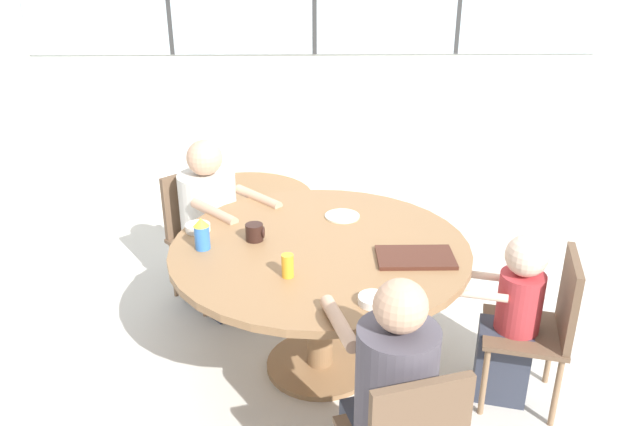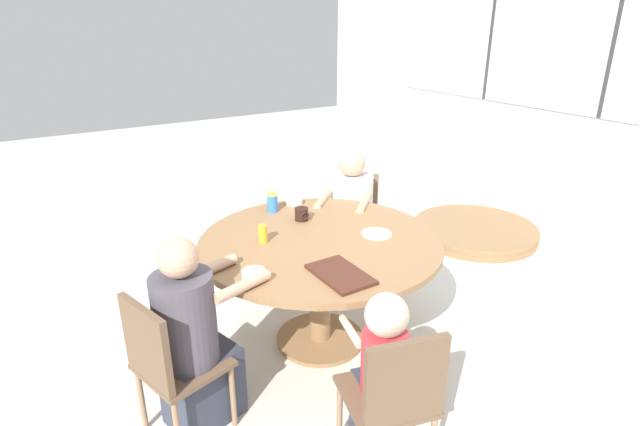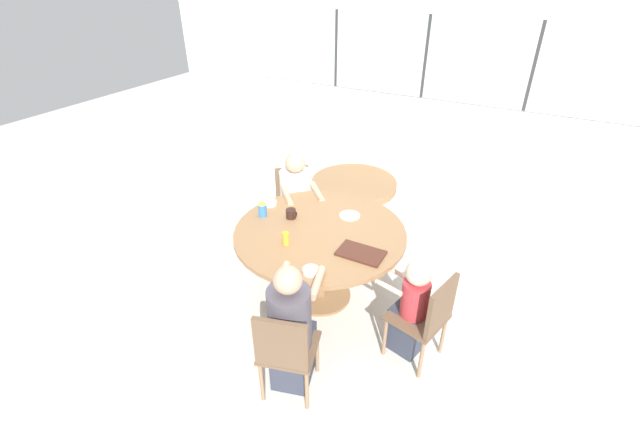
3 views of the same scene
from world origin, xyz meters
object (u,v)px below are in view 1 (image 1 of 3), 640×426
object	(u,v)px
chair_for_man_blue_shirt	(198,225)
person_toddler	(512,323)
person_woman_green_shirt	(390,412)
bowl_white_shallow	(198,228)
juice_glass	(288,266)
sippy_cup	(202,233)
person_man_blue_shirt	(214,235)
folded_table_stack	(244,202)
chair_for_toddler	(546,319)
bowl_cereal	(373,300)
coffee_mug	(255,232)

from	to	relation	value
chair_for_man_blue_shirt	person_toddler	world-z (taller)	person_toddler
person_woman_green_shirt	bowl_white_shallow	bearing A→B (deg)	113.70
chair_for_man_blue_shirt	juice_glass	xyz separation A→B (m)	(0.63, -1.16, 0.33)
sippy_cup	juice_glass	world-z (taller)	sippy_cup
person_man_blue_shirt	folded_table_stack	xyz separation A→B (m)	(0.02, 1.55, -0.43)
bowl_white_shallow	person_man_blue_shirt	bearing A→B (deg)	90.91
juice_glass	folded_table_stack	bearing A→B (deg)	100.64
person_man_blue_shirt	juice_glass	distance (m)	1.20
chair_for_toddler	person_man_blue_shirt	size ratio (longest dim) A/B	0.76
chair_for_toddler	folded_table_stack	xyz separation A→B (m)	(-1.75, 2.56, -0.44)
bowl_cereal	folded_table_stack	distance (m)	3.05
person_woman_green_shirt	person_toddler	xyz separation A→B (m)	(0.69, 0.69, -0.05)
bowl_white_shallow	folded_table_stack	distance (m)	2.21
person_woman_green_shirt	person_toddler	distance (m)	0.98
chair_for_man_blue_shirt	person_woman_green_shirt	distance (m)	2.07
juice_glass	bowl_white_shallow	world-z (taller)	juice_glass
person_man_blue_shirt	folded_table_stack	size ratio (longest dim) A/B	0.90
coffee_mug	sippy_cup	world-z (taller)	sippy_cup
coffee_mug	folded_table_stack	size ratio (longest dim) A/B	0.08
person_toddler	bowl_white_shallow	distance (m)	1.70
person_woman_green_shirt	chair_for_toddler	bearing A→B (deg)	21.96
bowl_white_shallow	bowl_cereal	world-z (taller)	bowl_white_shallow
person_toddler	bowl_white_shallow	size ratio (longest dim) A/B	6.95
chair_for_toddler	sippy_cup	xyz separation A→B (m)	(-1.70, 0.27, 0.36)
chair_for_toddler	coffee_mug	xyz separation A→B (m)	(-1.45, 0.36, 0.31)
sippy_cup	chair_for_toddler	bearing A→B (deg)	-8.85
folded_table_stack	juice_glass	bearing A→B (deg)	-79.36
person_woman_green_shirt	bowl_cereal	world-z (taller)	person_woman_green_shirt
coffee_mug	juice_glass	bearing A→B (deg)	-64.75
person_toddler	bowl_cereal	bearing A→B (deg)	127.86
person_woman_green_shirt	bowl_white_shallow	world-z (taller)	person_woman_green_shirt
chair_for_man_blue_shirt	bowl_cereal	xyz separation A→B (m)	(1.00, -1.40, 0.29)
coffee_mug	person_toddler	bearing A→B (deg)	-13.86
chair_for_toddler	sippy_cup	world-z (taller)	sippy_cup
chair_for_man_blue_shirt	sippy_cup	xyz separation A→B (m)	(0.19, -0.87, 0.36)
person_woman_green_shirt	bowl_cereal	size ratio (longest dim) A/B	8.47
person_toddler	bowl_white_shallow	xyz separation A→B (m)	(-1.61, 0.44, 0.33)
person_toddler	juice_glass	world-z (taller)	person_toddler
sippy_cup	folded_table_stack	size ratio (longest dim) A/B	0.14
chair_for_toddler	bowl_cereal	world-z (taller)	chair_for_toddler
coffee_mug	sippy_cup	distance (m)	0.28
person_man_blue_shirt	person_toddler	bearing A→B (deg)	106.12
person_toddler	coffee_mug	size ratio (longest dim) A/B	9.40
person_man_blue_shirt	person_toddler	world-z (taller)	person_man_blue_shirt
bowl_white_shallow	coffee_mug	bearing A→B (deg)	-20.29
coffee_mug	sippy_cup	xyz separation A→B (m)	(-0.26, -0.09, 0.04)
person_man_blue_shirt	sippy_cup	xyz separation A→B (m)	(0.07, -0.74, 0.37)
person_woman_green_shirt	sippy_cup	xyz separation A→B (m)	(-0.86, 0.91, 0.35)
chair_for_man_blue_shirt	person_man_blue_shirt	xyz separation A→B (m)	(0.12, -0.13, -0.01)
chair_for_toddler	person_toddler	world-z (taller)	person_toddler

